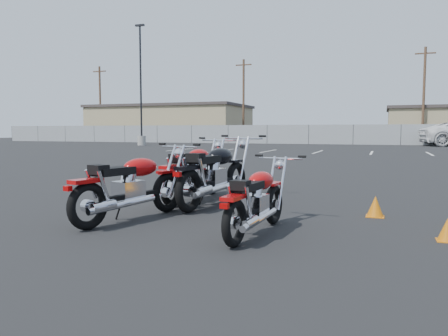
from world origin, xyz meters
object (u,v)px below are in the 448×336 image
(motorcycle_front_red, at_px, (194,172))
(motorcycle_rear_red, at_px, (257,200))
(motorcycle_third_red, at_px, (131,186))
(motorcycle_second_black, at_px, (215,174))

(motorcycle_front_red, xyz_separation_m, motorcycle_rear_red, (1.81, -2.18, -0.09))
(motorcycle_third_red, bearing_deg, motorcycle_front_red, 87.57)
(motorcycle_second_black, distance_m, motorcycle_third_red, 1.72)
(motorcycle_second_black, xyz_separation_m, motorcycle_third_red, (-0.64, -1.59, -0.05))
(motorcycle_front_red, relative_size, motorcycle_rear_red, 1.22)
(motorcycle_front_red, distance_m, motorcycle_second_black, 0.67)
(motorcycle_second_black, height_order, motorcycle_rear_red, motorcycle_second_black)
(motorcycle_second_black, distance_m, motorcycle_rear_red, 2.20)
(motorcycle_front_red, distance_m, motorcycle_third_red, 1.97)
(motorcycle_third_red, distance_m, motorcycle_rear_red, 1.90)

